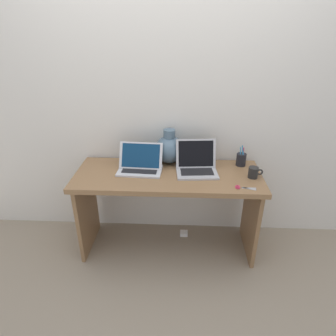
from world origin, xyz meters
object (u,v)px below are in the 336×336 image
object	(u,v)px
coffee_mug	(254,172)
power_brick	(184,233)
laptop_left	(140,164)
laptop_right	(196,164)
green_vase	(169,149)
pen_cup	(241,159)
scissors	(242,187)

from	to	relation	value
coffee_mug	power_brick	xyz separation A→B (m)	(-0.51, 0.18, -0.75)
laptop_left	laptop_right	distance (m)	0.44
power_brick	green_vase	bearing A→B (deg)	156.00
coffee_mug	laptop_left	bearing A→B (deg)	174.44
coffee_mug	power_brick	distance (m)	0.92
laptop_left	pen_cup	distance (m)	0.82
green_vase	scissors	xyz separation A→B (m)	(0.54, -0.41, -0.12)
laptop_left	coffee_mug	xyz separation A→B (m)	(0.87, -0.08, -0.01)
laptop_left	green_vase	distance (m)	0.28
laptop_left	power_brick	xyz separation A→B (m)	(0.36, 0.10, -0.76)
power_brick	laptop_right	bearing A→B (deg)	-48.00
laptop_right	scissors	bearing A→B (deg)	-39.67
green_vase	coffee_mug	world-z (taller)	green_vase
laptop_left	green_vase	size ratio (longest dim) A/B	1.24
laptop_right	power_brick	distance (m)	0.78
laptop_left	power_brick	world-z (taller)	laptop_left
green_vase	laptop_right	bearing A→B (deg)	-34.39
power_brick	pen_cup	bearing A→B (deg)	3.17
coffee_mug	scissors	world-z (taller)	coffee_mug
laptop_left	laptop_right	xyz separation A→B (m)	(0.44, 0.01, 0.00)
coffee_mug	scissors	xyz separation A→B (m)	(-0.11, -0.16, -0.04)
pen_cup	power_brick	bearing A→B (deg)	-176.83
green_vase	coffee_mug	size ratio (longest dim) A/B	2.59
coffee_mug	scissors	distance (m)	0.20
laptop_right	power_brick	bearing A→B (deg)	132.00
coffee_mug	scissors	bearing A→B (deg)	-124.71
pen_cup	laptop_right	bearing A→B (deg)	-163.09
laptop_right	coffee_mug	distance (m)	0.44
green_vase	power_brick	xyz separation A→B (m)	(0.14, -0.06, -0.83)
scissors	pen_cup	bearing A→B (deg)	81.34
laptop_left	scissors	size ratio (longest dim) A/B	2.41
laptop_left	power_brick	distance (m)	0.85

